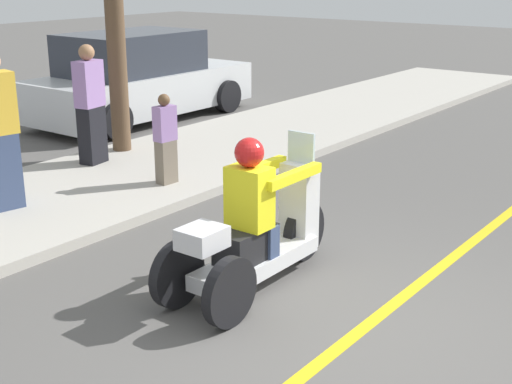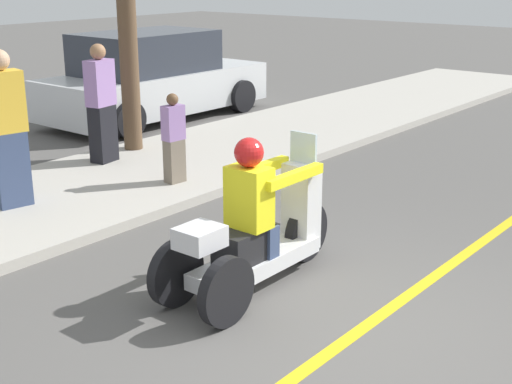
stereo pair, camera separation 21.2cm
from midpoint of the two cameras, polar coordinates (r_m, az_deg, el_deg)
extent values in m
plane|color=#565451|center=(5.85, 8.69, -11.37)|extent=(60.00, 60.00, 0.00)
cube|color=gold|center=(6.04, 9.95, -10.40)|extent=(24.00, 0.12, 0.01)
cube|color=#B2ADA3|center=(8.84, -17.77, -1.38)|extent=(28.00, 2.80, 0.12)
cylinder|color=black|center=(7.10, 4.91, -3.19)|extent=(0.59, 0.10, 0.59)
cylinder|color=black|center=(5.82, -1.32, -8.00)|extent=(0.59, 0.10, 0.59)
cylinder|color=black|center=(6.18, -5.43, -6.49)|extent=(0.59, 0.10, 0.59)
cube|color=silver|center=(6.53, 0.93, -5.61)|extent=(1.46, 0.41, 0.15)
cube|color=black|center=(6.34, 0.13, -4.17)|extent=(0.58, 0.32, 0.30)
cube|color=silver|center=(6.92, 4.50, -1.14)|extent=(0.24, 0.32, 0.86)
cube|color=silver|center=(6.78, 4.72, 3.54)|extent=(0.03, 0.29, 0.30)
cube|color=silver|center=(5.84, -3.48, -3.65)|extent=(0.36, 0.32, 0.18)
cube|color=yellow|center=(6.23, 0.42, -0.43)|extent=(0.26, 0.38, 0.55)
sphere|color=red|center=(6.12, 0.43, 3.18)|extent=(0.26, 0.26, 0.26)
cube|color=#38476B|center=(6.40, 1.98, -3.96)|extent=(0.14, 0.14, 0.30)
cube|color=#38476B|center=(6.54, 0.30, -3.47)|extent=(0.14, 0.14, 0.30)
cube|color=yellow|center=(6.38, 4.04, 1.24)|extent=(0.79, 0.09, 0.09)
cube|color=yellow|center=(6.61, 1.21, 1.87)|extent=(0.79, 0.09, 0.09)
cube|color=black|center=(10.41, -11.56, 4.59)|extent=(0.39, 0.30, 0.81)
cube|color=#9972B2|center=(10.27, -11.81, 8.54)|extent=(0.43, 0.31, 0.64)
sphere|color=#9E704C|center=(10.21, -11.96, 10.93)|extent=(0.22, 0.22, 0.22)
cube|color=#38476B|center=(8.72, -18.39, 1.75)|extent=(0.43, 0.33, 0.88)
cube|color=gold|center=(8.55, -18.90, 6.84)|extent=(0.47, 0.33, 0.70)
cube|color=#726656|center=(9.27, -5.88, 2.48)|extent=(0.26, 0.18, 0.56)
cube|color=#9972B2|center=(9.15, -5.98, 5.53)|extent=(0.29, 0.18, 0.45)
sphere|color=brown|center=(9.10, -6.04, 7.38)|extent=(0.15, 0.15, 0.15)
cube|color=silver|center=(13.88, -7.53, 8.09)|extent=(4.57, 1.74, 0.73)
cube|color=#2D333D|center=(13.62, -8.36, 11.01)|extent=(2.51, 1.57, 0.74)
cylinder|color=black|center=(14.39, -0.75, 7.68)|extent=(0.64, 0.22, 0.64)
cylinder|color=black|center=(15.56, -5.73, 8.35)|extent=(0.64, 0.22, 0.64)
cylinder|color=black|center=(12.31, -9.70, 5.71)|extent=(0.64, 0.22, 0.64)
cylinder|color=black|center=(13.65, -14.59, 6.56)|extent=(0.64, 0.22, 0.64)
cylinder|color=brown|center=(10.89, -9.65, 11.86)|extent=(0.28, 0.28, 3.28)
camera|label=1|loc=(0.11, -89.04, 0.31)|focal=50.00mm
camera|label=2|loc=(0.11, 90.96, -0.31)|focal=50.00mm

